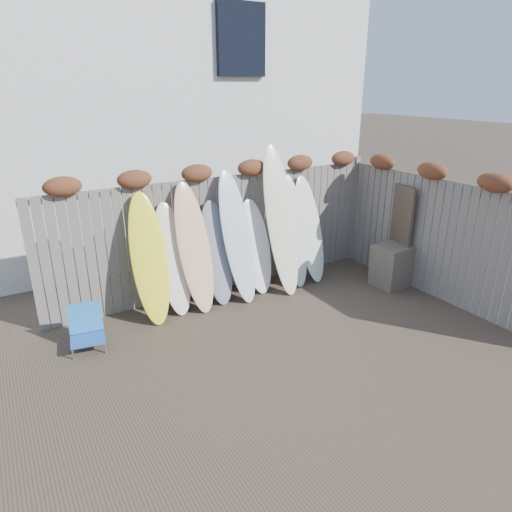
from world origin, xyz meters
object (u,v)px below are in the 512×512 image
beach_chair (86,328)px  surfboard_0 (149,259)px  lattice_panel (391,230)px  wooden_crate (393,265)px

beach_chair → surfboard_0: (1.06, 0.35, 0.70)m
beach_chair → surfboard_0: surfboard_0 is taller
lattice_panel → surfboard_0: size_ratio=0.88×
wooden_crate → lattice_panel: lattice_panel is taller
wooden_crate → surfboard_0: bearing=166.5°
wooden_crate → surfboard_0: (-4.12, 0.99, 0.60)m
wooden_crate → surfboard_0: 4.28m
lattice_panel → surfboard_0: 4.45m
wooden_crate → lattice_panel: (0.29, 0.39, 0.51)m
lattice_panel → surfboard_0: (-4.41, 0.60, 0.09)m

